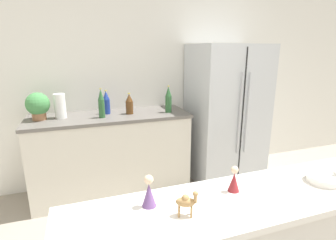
# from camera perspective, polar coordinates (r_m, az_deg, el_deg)

# --- Properties ---
(wall_back) EXTENTS (8.00, 0.06, 2.55)m
(wall_back) POSITION_cam_1_polar(r_m,az_deg,el_deg) (3.31, -7.34, 8.66)
(wall_back) COLOR white
(wall_back) RESTS_ON ground_plane
(back_counter) EXTENTS (1.75, 0.63, 0.93)m
(back_counter) POSITION_cam_1_polar(r_m,az_deg,el_deg) (3.13, -12.06, -7.20)
(back_counter) COLOR silver
(back_counter) RESTS_ON ground_plane
(refrigerator) EXTENTS (0.86, 0.74, 1.70)m
(refrigerator) POSITION_cam_1_polar(r_m,az_deg,el_deg) (3.40, 12.41, 1.36)
(refrigerator) COLOR silver
(refrigerator) RESTS_ON ground_plane
(potted_plant) EXTENTS (0.24, 0.24, 0.28)m
(potted_plant) POSITION_cam_1_polar(r_m,az_deg,el_deg) (2.99, -26.48, 2.91)
(potted_plant) COLOR #9E6B47
(potted_plant) RESTS_ON back_counter
(paper_towel_roll) EXTENTS (0.12, 0.12, 0.26)m
(paper_towel_roll) POSITION_cam_1_polar(r_m,az_deg,el_deg) (2.98, -22.45, 2.82)
(paper_towel_roll) COLOR white
(paper_towel_roll) RESTS_ON back_counter
(back_bottle_0) EXTENTS (0.07, 0.07, 0.31)m
(back_bottle_0) POSITION_cam_1_polar(r_m,az_deg,el_deg) (2.86, -14.31, 3.44)
(back_bottle_0) COLOR #2D6033
(back_bottle_0) RESTS_ON back_counter
(back_bottle_1) EXTENTS (0.08, 0.08, 0.27)m
(back_bottle_1) POSITION_cam_1_polar(r_m,az_deg,el_deg) (3.02, -13.27, 3.69)
(back_bottle_1) COLOR navy
(back_bottle_1) RESTS_ON back_counter
(back_bottle_2) EXTENTS (0.08, 0.08, 0.24)m
(back_bottle_2) POSITION_cam_1_polar(r_m,az_deg,el_deg) (2.98, -8.41, 3.44)
(back_bottle_2) COLOR brown
(back_bottle_2) RESTS_ON back_counter
(back_bottle_3) EXTENTS (0.07, 0.07, 0.31)m
(back_bottle_3) POSITION_cam_1_polar(r_m,az_deg,el_deg) (3.01, 0.09, 4.43)
(back_bottle_3) COLOR #2D6033
(back_bottle_3) RESTS_ON back_counter
(fruit_bowl) EXTENTS (0.18, 0.18, 0.05)m
(fruit_bowl) POSITION_cam_1_polar(r_m,az_deg,el_deg) (1.72, 30.67, -10.78)
(fruit_bowl) COLOR white
(fruit_bowl) RESTS_ON bar_counter
(camel_figurine) EXTENTS (0.10, 0.08, 0.12)m
(camel_figurine) POSITION_cam_1_polar(r_m,az_deg,el_deg) (1.20, 4.02, -17.27)
(camel_figurine) COLOR #A87F4C
(camel_figurine) RESTS_ON bar_counter
(wise_man_figurine_blue) EXTENTS (0.06, 0.06, 0.14)m
(wise_man_figurine_blue) POSITION_cam_1_polar(r_m,az_deg,el_deg) (1.43, 14.18, -12.63)
(wise_man_figurine_blue) COLOR maroon
(wise_man_figurine_blue) RESTS_ON bar_counter
(wise_man_figurine_crimson) EXTENTS (0.07, 0.07, 0.16)m
(wise_man_figurine_crimson) POSITION_cam_1_polar(r_m,az_deg,el_deg) (1.27, -4.16, -15.55)
(wise_man_figurine_crimson) COLOR #6B4784
(wise_man_figurine_crimson) RESTS_ON bar_counter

